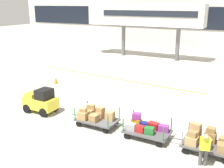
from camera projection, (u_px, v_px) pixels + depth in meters
name	position (u px, v px, depth m)	size (l,w,h in m)	color
ground_plane	(92.00, 124.00, 15.54)	(120.00, 120.00, 0.00)	#B2ADA0
apron_lead_line	(113.00, 78.00, 25.02)	(17.29, 0.20, 0.01)	yellow
terminal_building	(197.00, 21.00, 36.10)	(58.33, 2.51, 8.72)	silver
jet_bridge	(138.00, 15.00, 33.59)	(15.16, 3.00, 6.57)	silver
baggage_tug	(41.00, 101.00, 17.05)	(2.10, 1.23, 1.58)	gold
baggage_cart_lead	(96.00, 116.00, 15.27)	(3.00, 1.40, 1.10)	#4C4C4F
baggage_cart_middle	(146.00, 128.00, 13.92)	(3.00, 1.40, 1.10)	#4C4C4F
baggage_cart_tail	(206.00, 141.00, 12.48)	(3.00, 1.40, 1.23)	#4C4C4F
baggage_handler	(204.00, 148.00, 11.31)	(0.50, 0.52, 1.56)	#4C4C4C
safety_cone_near	(56.00, 80.00, 23.30)	(0.36, 0.36, 0.55)	orange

